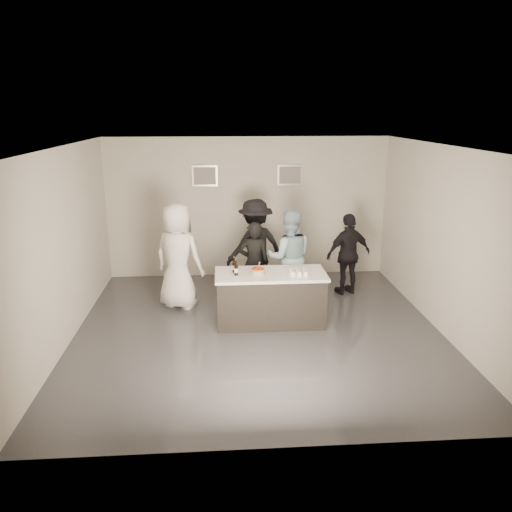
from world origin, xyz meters
name	(u,v)px	position (x,y,z in m)	size (l,w,h in m)	color
floor	(258,331)	(0.00, 0.00, 0.00)	(6.00, 6.00, 0.00)	#3D3D42
ceiling	(258,147)	(0.00, 0.00, 3.00)	(6.00, 6.00, 0.00)	white
wall_back	(248,208)	(0.00, 3.00, 1.50)	(6.00, 0.04, 3.00)	beige
wall_front	(281,321)	(0.00, -3.00, 1.50)	(6.00, 0.04, 3.00)	beige
wall_left	(64,247)	(-3.00, 0.00, 1.50)	(0.04, 6.00, 3.00)	beige
wall_right	(443,240)	(3.00, 0.00, 1.50)	(0.04, 6.00, 3.00)	beige
picture_left	(205,176)	(-0.90, 2.97, 2.20)	(0.54, 0.04, 0.44)	#B2B2B7
picture_right	(290,175)	(0.90, 2.97, 2.20)	(0.54, 0.04, 0.44)	#B2B2B7
bar_counter	(270,298)	(0.23, 0.33, 0.45)	(1.86, 0.86, 0.90)	white
cake	(258,271)	(0.02, 0.32, 0.94)	(0.22, 0.22, 0.07)	orange
beer_bottle_a	(234,265)	(-0.37, 0.41, 1.03)	(0.07, 0.07, 0.26)	black
beer_bottle_b	(236,268)	(-0.35, 0.25, 1.03)	(0.07, 0.07, 0.26)	black
tumbler_cluster	(299,272)	(0.69, 0.24, 0.94)	(0.30, 0.30, 0.08)	orange
candles	(255,279)	(-0.05, 0.03, 0.90)	(0.24, 0.08, 0.01)	pink
person_main_black	(254,263)	(0.02, 1.24, 0.79)	(0.58, 0.38, 1.58)	black
person_main_blue	(289,257)	(0.67, 1.23, 0.90)	(0.87, 0.68, 1.79)	#96B8C5
person_guest_left	(178,256)	(-1.37, 1.19, 0.97)	(0.95, 0.62, 1.94)	white
person_guest_right	(348,254)	(1.90, 1.65, 0.81)	(0.95, 0.39, 1.62)	black
person_guest_back	(255,246)	(0.09, 1.93, 0.94)	(1.21, 0.69, 1.87)	black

